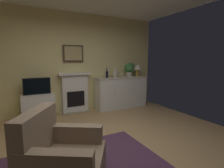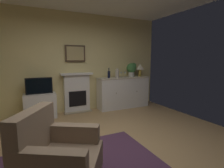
{
  "view_description": "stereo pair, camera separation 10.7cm",
  "coord_description": "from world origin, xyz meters",
  "px_view_note": "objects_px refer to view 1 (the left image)",
  "views": [
    {
      "loc": [
        -1.21,
        -2.29,
        1.47
      ],
      "look_at": [
        0.3,
        0.64,
        1.0
      ],
      "focal_mm": 27.71,
      "sensor_mm": 36.0,
      "label": 1
    },
    {
      "loc": [
        -1.12,
        -2.33,
        1.47
      ],
      "look_at": [
        0.3,
        0.64,
        1.0
      ],
      "focal_mm": 27.71,
      "sensor_mm": 36.0,
      "label": 2
    }
  ],
  "objects_px": {
    "vase_decorative": "(115,73)",
    "fireplace_unit": "(75,93)",
    "table_lamp": "(138,68)",
    "wine_glass_left": "(119,73)",
    "potted_plant_small": "(129,68)",
    "wine_bottle": "(107,74)",
    "tv_set": "(37,86)",
    "armchair": "(61,158)",
    "sideboard_cabinet": "(121,92)",
    "wine_glass_center": "(123,73)",
    "framed_picture": "(73,53)",
    "tv_cabinet": "(38,107)"
  },
  "relations": [
    {
      "from": "vase_decorative",
      "to": "potted_plant_small",
      "type": "distance_m",
      "value": 0.58
    },
    {
      "from": "armchair",
      "to": "wine_glass_left",
      "type": "bearing_deg",
      "value": 49.71
    },
    {
      "from": "tv_set",
      "to": "potted_plant_small",
      "type": "distance_m",
      "value": 2.71
    },
    {
      "from": "wine_bottle",
      "to": "wine_glass_left",
      "type": "distance_m",
      "value": 0.4
    },
    {
      "from": "wine_glass_left",
      "to": "tv_set",
      "type": "xyz_separation_m",
      "value": [
        -2.28,
        -0.0,
        -0.23
      ]
    },
    {
      "from": "wine_glass_left",
      "to": "tv_cabinet",
      "type": "xyz_separation_m",
      "value": [
        -2.28,
        0.02,
        -0.74
      ]
    },
    {
      "from": "sideboard_cabinet",
      "to": "wine_glass_left",
      "type": "relative_size",
      "value": 9.74
    },
    {
      "from": "wine_glass_center",
      "to": "vase_decorative",
      "type": "height_order",
      "value": "vase_decorative"
    },
    {
      "from": "table_lamp",
      "to": "vase_decorative",
      "type": "height_order",
      "value": "table_lamp"
    },
    {
      "from": "wine_glass_left",
      "to": "potted_plant_small",
      "type": "bearing_deg",
      "value": 7.42
    },
    {
      "from": "fireplace_unit",
      "to": "framed_picture",
      "type": "xyz_separation_m",
      "value": [
        0.0,
        0.05,
        1.08
      ]
    },
    {
      "from": "wine_bottle",
      "to": "vase_decorative",
      "type": "bearing_deg",
      "value": -14.66
    },
    {
      "from": "fireplace_unit",
      "to": "framed_picture",
      "type": "height_order",
      "value": "framed_picture"
    },
    {
      "from": "fireplace_unit",
      "to": "tv_cabinet",
      "type": "bearing_deg",
      "value": -170.55
    },
    {
      "from": "wine_glass_left",
      "to": "wine_glass_center",
      "type": "height_order",
      "value": "same"
    },
    {
      "from": "tv_set",
      "to": "wine_glass_left",
      "type": "bearing_deg",
      "value": 0.02
    },
    {
      "from": "table_lamp",
      "to": "armchair",
      "type": "xyz_separation_m",
      "value": [
        -2.93,
        -2.66,
        -0.83
      ]
    },
    {
      "from": "framed_picture",
      "to": "potted_plant_small",
      "type": "height_order",
      "value": "framed_picture"
    },
    {
      "from": "wine_glass_center",
      "to": "tv_set",
      "type": "distance_m",
      "value": 2.41
    },
    {
      "from": "tv_cabinet",
      "to": "potted_plant_small",
      "type": "bearing_deg",
      "value": 0.65
    },
    {
      "from": "table_lamp",
      "to": "wine_glass_center",
      "type": "bearing_deg",
      "value": -174.08
    },
    {
      "from": "wine_glass_center",
      "to": "vase_decorative",
      "type": "relative_size",
      "value": 0.59
    },
    {
      "from": "sideboard_cabinet",
      "to": "vase_decorative",
      "type": "height_order",
      "value": "vase_decorative"
    },
    {
      "from": "framed_picture",
      "to": "table_lamp",
      "type": "distance_m",
      "value": 2.04
    },
    {
      "from": "sideboard_cabinet",
      "to": "wine_glass_center",
      "type": "xyz_separation_m",
      "value": [
        0.03,
        -0.06,
        0.59
      ]
    },
    {
      "from": "table_lamp",
      "to": "tv_cabinet",
      "type": "distance_m",
      "value": 3.1
    },
    {
      "from": "tv_set",
      "to": "armchair",
      "type": "xyz_separation_m",
      "value": [
        0.04,
        -2.65,
        -0.45
      ]
    },
    {
      "from": "wine_glass_left",
      "to": "tv_set",
      "type": "distance_m",
      "value": 2.3
    },
    {
      "from": "table_lamp",
      "to": "wine_glass_center",
      "type": "height_order",
      "value": "table_lamp"
    },
    {
      "from": "framed_picture",
      "to": "sideboard_cabinet",
      "type": "xyz_separation_m",
      "value": [
        1.39,
        -0.22,
        -1.16
      ]
    },
    {
      "from": "framed_picture",
      "to": "wine_bottle",
      "type": "bearing_deg",
      "value": -12.95
    },
    {
      "from": "framed_picture",
      "to": "vase_decorative",
      "type": "xyz_separation_m",
      "value": [
        1.15,
        -0.27,
        -0.56
      ]
    },
    {
      "from": "wine_glass_left",
      "to": "potted_plant_small",
      "type": "height_order",
      "value": "potted_plant_small"
    },
    {
      "from": "wine_glass_left",
      "to": "potted_plant_small",
      "type": "distance_m",
      "value": 0.43
    },
    {
      "from": "fireplace_unit",
      "to": "wine_glass_left",
      "type": "bearing_deg",
      "value": -8.02
    },
    {
      "from": "table_lamp",
      "to": "wine_glass_center",
      "type": "distance_m",
      "value": 0.59
    },
    {
      "from": "framed_picture",
      "to": "wine_bottle",
      "type": "xyz_separation_m",
      "value": [
        0.92,
        -0.21,
        -0.59
      ]
    },
    {
      "from": "framed_picture",
      "to": "vase_decorative",
      "type": "bearing_deg",
      "value": -13.31
    },
    {
      "from": "wine_glass_left",
      "to": "tv_set",
      "type": "relative_size",
      "value": 0.27
    },
    {
      "from": "framed_picture",
      "to": "armchair",
      "type": "distance_m",
      "value": 3.28
    },
    {
      "from": "tv_cabinet",
      "to": "wine_glass_center",
      "type": "bearing_deg",
      "value": -1.77
    },
    {
      "from": "table_lamp",
      "to": "wine_bottle",
      "type": "xyz_separation_m",
      "value": [
        -1.07,
        0.01,
        -0.17
      ]
    },
    {
      "from": "sideboard_cabinet",
      "to": "potted_plant_small",
      "type": "bearing_deg",
      "value": 7.94
    },
    {
      "from": "wine_bottle",
      "to": "tv_cabinet",
      "type": "height_order",
      "value": "wine_bottle"
    },
    {
      "from": "wine_glass_left",
      "to": "wine_glass_center",
      "type": "relative_size",
      "value": 1.0
    },
    {
      "from": "vase_decorative",
      "to": "fireplace_unit",
      "type": "bearing_deg",
      "value": 168.84
    },
    {
      "from": "framed_picture",
      "to": "vase_decorative",
      "type": "height_order",
      "value": "framed_picture"
    },
    {
      "from": "tv_set",
      "to": "potted_plant_small",
      "type": "relative_size",
      "value": 1.44
    },
    {
      "from": "wine_glass_left",
      "to": "table_lamp",
      "type": "bearing_deg",
      "value": 0.61
    },
    {
      "from": "wine_glass_center",
      "to": "tv_set",
      "type": "relative_size",
      "value": 0.27
    }
  ]
}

